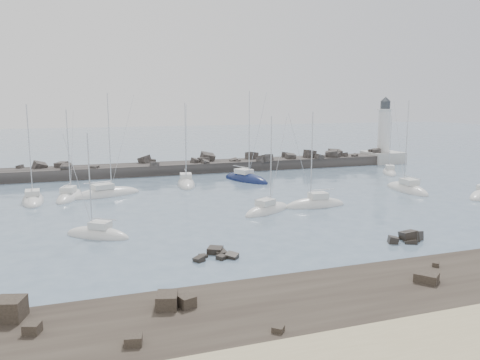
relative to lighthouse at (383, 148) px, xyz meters
The scene contains 16 objects.
ground 60.52m from the lighthouse, 141.04° to the right, with size 400.00×400.00×0.00m, color slate.
rock_shelf 76.36m from the lighthouse, 128.19° to the right, with size 140.00×12.11×2.00m.
rock_cluster_near 69.47m from the lighthouse, 137.07° to the right, with size 4.00×3.29×1.08m.
rock_cluster_far 58.89m from the lighthouse, 123.45° to the right, with size 4.18×2.66×1.68m.
breakwater 53.97m from the lighthouse, behind, with size 115.00×6.92×5.06m.
lighthouse is the anchor object (origin of this frame).
sailboat_1 70.09m from the lighthouse, 164.48° to the right, with size 3.24×8.80×13.64m.
sailboat_3 65.60m from the lighthouse, 163.96° to the right, with size 4.67×8.46×12.91m.
sailboat_4 60.91m from the lighthouse, 163.01° to the right, with size 10.12×5.73×15.17m.
sailboat_5 71.32m from the lighthouse, 147.59° to the right, with size 6.74×5.68×10.94m.
sailboat_6 47.86m from the lighthouse, 163.83° to the right, with size 4.01×8.96×13.81m.
sailboat_7 53.14m from the lighthouse, 140.08° to the right, with size 7.84×5.88×12.23m.
sailboat_8 37.79m from the lighthouse, 160.93° to the right, with size 6.55×10.37×15.69m.
sailboat_9 47.59m from the lighthouse, 135.53° to the right, with size 8.02×2.71×12.77m.
sailboat_10 33.14m from the lighthouse, 119.82° to the right, with size 3.06×9.02×14.26m.
sailboat_12 16.61m from the lighthouse, 121.66° to the right, with size 5.23×7.25×11.38m.
Camera 1 is at (-14.36, -46.07, 12.98)m, focal length 35.00 mm.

